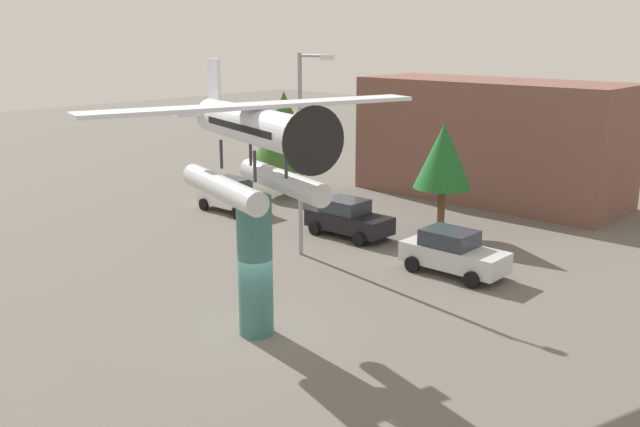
{
  "coord_description": "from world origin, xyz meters",
  "views": [
    {
      "loc": [
        15.51,
        -14.01,
        9.32
      ],
      "look_at": [
        0.0,
        3.0,
        3.37
      ],
      "focal_mm": 39.53,
      "sensor_mm": 36.0,
      "label": 1
    }
  ],
  "objects_px": {
    "car_mid_black": "(348,218)",
    "car_far_silver": "(453,252)",
    "display_pedestal": "(255,266)",
    "streetlight_primary": "(303,142)",
    "tree_east": "(443,157)",
    "tree_west": "(284,130)",
    "floatplane_monument": "(254,142)",
    "car_near_white": "(232,195)",
    "storefront_building": "(490,140)"
  },
  "relations": [
    {
      "from": "car_mid_black",
      "to": "streetlight_primary",
      "type": "relative_size",
      "value": 0.49
    },
    {
      "from": "display_pedestal",
      "to": "floatplane_monument",
      "type": "height_order",
      "value": "floatplane_monument"
    },
    {
      "from": "display_pedestal",
      "to": "car_near_white",
      "type": "bearing_deg",
      "value": 141.99
    },
    {
      "from": "floatplane_monument",
      "to": "streetlight_primary",
      "type": "height_order",
      "value": "streetlight_primary"
    },
    {
      "from": "car_far_silver",
      "to": "storefront_building",
      "type": "bearing_deg",
      "value": 113.96
    },
    {
      "from": "floatplane_monument",
      "to": "display_pedestal",
      "type": "bearing_deg",
      "value": -180.0
    },
    {
      "from": "display_pedestal",
      "to": "tree_east",
      "type": "distance_m",
      "value": 13.78
    },
    {
      "from": "car_near_white",
      "to": "streetlight_primary",
      "type": "bearing_deg",
      "value": -20.07
    },
    {
      "from": "car_far_silver",
      "to": "streetlight_primary",
      "type": "distance_m",
      "value": 7.57
    },
    {
      "from": "car_far_silver",
      "to": "display_pedestal",
      "type": "bearing_deg",
      "value": -99.43
    },
    {
      "from": "streetlight_primary",
      "to": "tree_east",
      "type": "height_order",
      "value": "streetlight_primary"
    },
    {
      "from": "storefront_building",
      "to": "tree_east",
      "type": "bearing_deg",
      "value": -74.87
    },
    {
      "from": "streetlight_primary",
      "to": "storefront_building",
      "type": "distance_m",
      "value": 15.17
    },
    {
      "from": "floatplane_monument",
      "to": "car_near_white",
      "type": "relative_size",
      "value": 2.45
    },
    {
      "from": "car_mid_black",
      "to": "display_pedestal",
      "type": "bearing_deg",
      "value": -64.42
    },
    {
      "from": "car_mid_black",
      "to": "streetlight_primary",
      "type": "bearing_deg",
      "value": -82.14
    },
    {
      "from": "car_mid_black",
      "to": "tree_west",
      "type": "distance_m",
      "value": 9.97
    },
    {
      "from": "floatplane_monument",
      "to": "tree_west",
      "type": "distance_m",
      "value": 20.21
    },
    {
      "from": "car_mid_black",
      "to": "car_far_silver",
      "type": "distance_m",
      "value": 6.62
    },
    {
      "from": "display_pedestal",
      "to": "streetlight_primary",
      "type": "height_order",
      "value": "streetlight_primary"
    },
    {
      "from": "streetlight_primary",
      "to": "tree_west",
      "type": "distance_m",
      "value": 11.95
    },
    {
      "from": "floatplane_monument",
      "to": "tree_east",
      "type": "distance_m",
      "value": 13.96
    },
    {
      "from": "car_mid_black",
      "to": "car_far_silver",
      "type": "xyz_separation_m",
      "value": [
        6.5,
        -1.27,
        0.0
      ]
    },
    {
      "from": "car_far_silver",
      "to": "tree_east",
      "type": "height_order",
      "value": "tree_east"
    },
    {
      "from": "car_mid_black",
      "to": "tree_west",
      "type": "height_order",
      "value": "tree_west"
    },
    {
      "from": "tree_east",
      "to": "tree_west",
      "type": "bearing_deg",
      "value": 174.38
    },
    {
      "from": "floatplane_monument",
      "to": "tree_east",
      "type": "xyz_separation_m",
      "value": [
        -2.04,
        13.6,
        -2.42
      ]
    },
    {
      "from": "display_pedestal",
      "to": "car_far_silver",
      "type": "height_order",
      "value": "display_pedestal"
    },
    {
      "from": "display_pedestal",
      "to": "streetlight_primary",
      "type": "distance_m",
      "value": 8.66
    },
    {
      "from": "display_pedestal",
      "to": "tree_east",
      "type": "relative_size",
      "value": 0.85
    },
    {
      "from": "display_pedestal",
      "to": "tree_west",
      "type": "xyz_separation_m",
      "value": [
        -13.49,
        14.7,
        1.56
      ]
    },
    {
      "from": "car_near_white",
      "to": "tree_west",
      "type": "relative_size",
      "value": 0.7
    },
    {
      "from": "display_pedestal",
      "to": "floatplane_monument",
      "type": "bearing_deg",
      "value": -16.94
    },
    {
      "from": "tree_west",
      "to": "storefront_building",
      "type": "bearing_deg",
      "value": 38.15
    },
    {
      "from": "car_near_white",
      "to": "streetlight_primary",
      "type": "xyz_separation_m",
      "value": [
        8.16,
        -2.98,
        4.02
      ]
    },
    {
      "from": "storefront_building",
      "to": "display_pedestal",
      "type": "bearing_deg",
      "value": -79.19
    },
    {
      "from": "floatplane_monument",
      "to": "tree_west",
      "type": "height_order",
      "value": "floatplane_monument"
    },
    {
      "from": "car_near_white",
      "to": "tree_east",
      "type": "relative_size",
      "value": 0.79
    },
    {
      "from": "storefront_building",
      "to": "tree_west",
      "type": "bearing_deg",
      "value": -141.85
    },
    {
      "from": "car_mid_black",
      "to": "tree_east",
      "type": "height_order",
      "value": "tree_east"
    },
    {
      "from": "floatplane_monument",
      "to": "car_far_silver",
      "type": "bearing_deg",
      "value": 98.31
    },
    {
      "from": "tree_west",
      "to": "tree_east",
      "type": "bearing_deg",
      "value": -5.62
    },
    {
      "from": "floatplane_monument",
      "to": "car_near_white",
      "type": "bearing_deg",
      "value": 159.09
    },
    {
      "from": "car_near_white",
      "to": "streetlight_primary",
      "type": "relative_size",
      "value": 0.49
    },
    {
      "from": "car_mid_black",
      "to": "car_far_silver",
      "type": "height_order",
      "value": "same"
    },
    {
      "from": "display_pedestal",
      "to": "car_near_white",
      "type": "xyz_separation_m",
      "value": [
        -12.66,
        9.89,
        -1.37
      ]
    },
    {
      "from": "tree_west",
      "to": "car_far_silver",
      "type": "bearing_deg",
      "value": -20.34
    },
    {
      "from": "car_far_silver",
      "to": "tree_west",
      "type": "xyz_separation_m",
      "value": [
        -15.01,
        5.57,
        2.93
      ]
    },
    {
      "from": "car_far_silver",
      "to": "car_mid_black",
      "type": "bearing_deg",
      "value": 168.92
    },
    {
      "from": "car_mid_black",
      "to": "storefront_building",
      "type": "relative_size",
      "value": 0.28
    }
  ]
}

